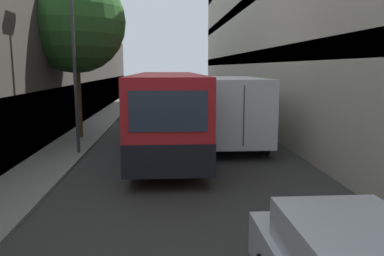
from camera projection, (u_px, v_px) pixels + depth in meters
The scene contains 8 objects.
ground_plane at pixel (183, 151), 14.80m from camera, with size 150.00×150.00×0.00m, color #33302D.
sidewalk_left at pixel (63, 152), 14.48m from camera, with size 1.85×60.00×0.10m.
building_left_shopfront at pixel (4, 83), 13.92m from camera, with size 2.40×60.00×5.95m.
bus at pixel (168, 110), 15.00m from camera, with size 2.46×11.22×3.03m.
box_truck at pixel (227, 108), 16.21m from camera, with size 2.43×7.34×2.87m.
panel_van at pixel (143, 100), 25.56m from camera, with size 1.95×4.40×1.88m.
street_lamp at pixel (72, 21), 13.37m from camera, with size 0.36×0.80×6.96m.
street_tree_left at pixel (75, 22), 16.50m from camera, with size 4.48×4.48×7.40m.
Camera 1 is at (-0.63, 0.54, 3.27)m, focal length 35.00 mm.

